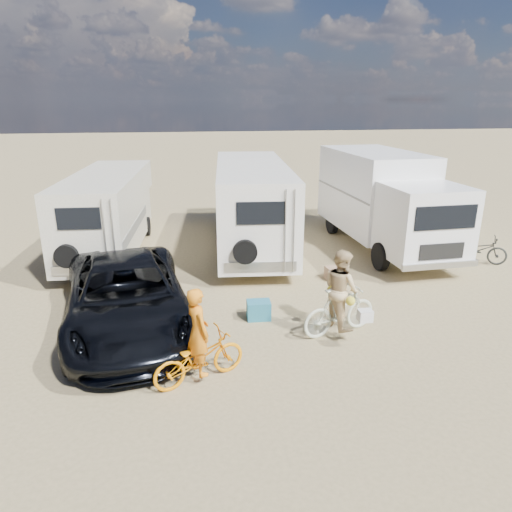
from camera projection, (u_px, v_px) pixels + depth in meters
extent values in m
plane|color=tan|center=(312.00, 351.00, 9.66)|extent=(140.00, 140.00, 0.00)
imported|color=black|center=(127.00, 296.00, 10.41)|extent=(3.40, 5.97, 1.57)
imported|color=orange|center=(199.00, 358.00, 8.50)|extent=(1.90, 1.28, 0.94)
imported|color=beige|center=(340.00, 310.00, 10.24)|extent=(1.91, 1.02, 1.10)
imported|color=orange|center=(198.00, 340.00, 8.39)|extent=(0.61, 0.72, 1.67)
imported|color=#D1B17D|center=(341.00, 297.00, 10.13)|extent=(0.89, 1.02, 1.77)
imported|color=#252724|center=(478.00, 249.00, 14.73)|extent=(1.81, 1.33, 0.91)
cube|color=teal|center=(259.00, 310.00, 11.03)|extent=(0.57, 0.43, 0.44)
cube|color=#927056|center=(334.00, 273.00, 13.45)|extent=(0.52, 0.52, 0.36)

